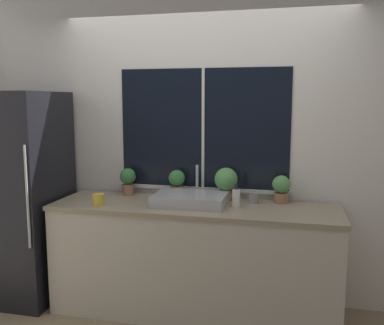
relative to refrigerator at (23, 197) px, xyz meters
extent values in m
cube|color=silver|center=(1.55, 0.43, 0.43)|extent=(8.00, 0.06, 2.70)
cube|color=black|center=(1.55, 0.40, 0.60)|extent=(1.49, 0.01, 1.04)
cube|color=silver|center=(1.55, 0.39, 0.60)|extent=(0.02, 0.01, 1.04)
cube|color=silver|center=(1.55, 0.39, 0.07)|extent=(1.55, 0.04, 0.03)
cube|color=silver|center=(-0.61, 1.22, 0.43)|extent=(0.06, 7.00, 2.70)
cube|color=beige|center=(1.55, 0.04, -0.48)|extent=(2.31, 0.64, 0.88)
cube|color=gray|center=(1.55, 0.04, -0.02)|extent=(2.34, 0.66, 0.03)
cube|color=black|center=(0.00, 0.00, 0.00)|extent=(0.66, 0.71, 1.83)
cylinder|color=silver|center=(0.30, -0.37, 0.09)|extent=(0.02, 0.02, 0.83)
cube|color=#ADADB2|center=(1.52, 0.06, 0.05)|extent=(0.58, 0.42, 0.09)
cylinder|color=#B7B7BC|center=(1.52, 0.30, 0.02)|extent=(0.04, 0.04, 0.03)
cylinder|color=#B7B7BC|center=(1.52, 0.30, 0.16)|extent=(0.02, 0.02, 0.26)
cylinder|color=#9E6B4C|center=(0.88, 0.29, 0.05)|extent=(0.10, 0.10, 0.10)
sphere|color=#387A3D|center=(0.88, 0.29, 0.17)|extent=(0.14, 0.14, 0.14)
cylinder|color=#9E6B4C|center=(1.34, 0.29, 0.05)|extent=(0.13, 0.13, 0.10)
sphere|color=#387A3D|center=(1.34, 0.29, 0.17)|extent=(0.14, 0.14, 0.14)
cylinder|color=#9E6B4C|center=(1.77, 0.29, 0.04)|extent=(0.11, 0.11, 0.08)
sphere|color=#569951|center=(1.77, 0.29, 0.18)|extent=(0.20, 0.20, 0.20)
cylinder|color=#9E6B4C|center=(2.23, 0.29, 0.04)|extent=(0.12, 0.12, 0.08)
sphere|color=#569951|center=(2.23, 0.29, 0.16)|extent=(0.15, 0.15, 0.15)
cylinder|color=white|center=(1.89, 0.07, 0.07)|extent=(0.06, 0.06, 0.14)
cylinder|color=black|center=(1.89, 0.07, 0.16)|extent=(0.03, 0.03, 0.04)
cylinder|color=gray|center=(2.01, 0.24, 0.04)|extent=(0.08, 0.08, 0.09)
cylinder|color=gold|center=(0.80, -0.14, 0.05)|extent=(0.09, 0.09, 0.09)
camera|label=1|loc=(2.32, -3.25, 0.84)|focal=40.00mm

